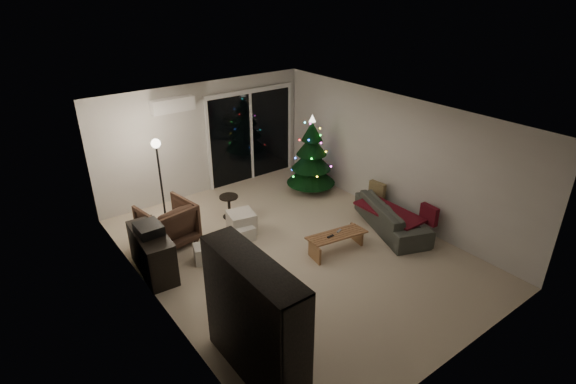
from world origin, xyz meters
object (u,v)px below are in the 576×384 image
(armchair, at_px, (168,223))
(christmas_tree, at_px, (311,154))
(coffee_table, at_px, (336,242))
(media_cabinet, at_px, (152,253))
(bookshelf, at_px, (240,327))
(sofa, at_px, (392,216))

(armchair, relative_size, christmas_tree, 0.49)
(armchair, xyz_separation_m, christmas_tree, (3.56, 0.17, 0.50))
(christmas_tree, bearing_deg, coffee_table, -119.15)
(media_cabinet, xyz_separation_m, christmas_tree, (4.14, 0.88, 0.52))
(coffee_table, relative_size, christmas_tree, 0.60)
(armchair, bearing_deg, bookshelf, 71.18)
(coffee_table, bearing_deg, armchair, 147.45)
(sofa, bearing_deg, christmas_tree, 25.09)
(coffee_table, distance_m, christmas_tree, 2.67)
(bookshelf, height_order, sofa, bookshelf)
(sofa, relative_size, christmas_tree, 1.05)
(armchair, distance_m, coffee_table, 3.11)
(bookshelf, distance_m, armchair, 3.60)
(bookshelf, height_order, coffee_table, bookshelf)
(media_cabinet, bearing_deg, sofa, -14.19)
(sofa, distance_m, coffee_table, 1.42)
(media_cabinet, bearing_deg, coffee_table, -21.17)
(armchair, height_order, christmas_tree, christmas_tree)
(media_cabinet, distance_m, armchair, 0.92)
(bookshelf, height_order, christmas_tree, christmas_tree)
(media_cabinet, bearing_deg, bookshelf, -86.00)
(media_cabinet, relative_size, armchair, 1.36)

